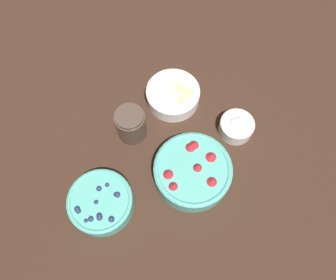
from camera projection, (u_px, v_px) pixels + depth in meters
The scene contains 6 objects.
ground_plane at pixel (167, 131), 0.97m from camera, with size 4.00×4.00×0.00m, color #382319.
bowl_strawberries at pixel (193, 171), 0.88m from camera, with size 0.21×0.21×0.08m.
bowl_blueberries at pixel (101, 202), 0.85m from camera, with size 0.17×0.17×0.06m.
bowl_bananas at pixel (173, 94), 0.99m from camera, with size 0.16×0.16×0.05m.
bowl_cream at pixel (237, 126), 0.95m from camera, with size 0.10×0.10×0.05m.
jar_chocolate at pixel (131, 126), 0.92m from camera, with size 0.09×0.09×0.11m.
Camera 1 is at (0.41, -0.01, 0.88)m, focal length 35.00 mm.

